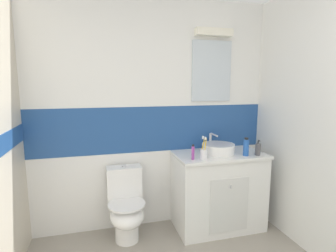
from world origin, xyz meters
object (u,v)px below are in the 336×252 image
object	(u,v)px
soap_dispenser	(258,149)
toothpaste_tube_upright	(193,152)
toilet	(126,207)
toothbrush_cup	(204,153)
sink_basin	(218,148)
shampoo_bottle_tall	(246,147)

from	to	relation	value
soap_dispenser	toothpaste_tube_upright	size ratio (longest dim) A/B	1.07
toilet	toothbrush_cup	size ratio (longest dim) A/B	3.25
sink_basin	shampoo_bottle_tall	xyz separation A→B (m)	(0.24, -0.17, 0.04)
toilet	soap_dispenser	distance (m)	1.49
soap_dispenser	shampoo_bottle_tall	xyz separation A→B (m)	(-0.13, 0.02, 0.03)
sink_basin	shampoo_bottle_tall	size ratio (longest dim) A/B	2.06
sink_basin	soap_dispenser	world-z (taller)	sink_basin
shampoo_bottle_tall	toothpaste_tube_upright	bearing A→B (deg)	178.97
toilet	shampoo_bottle_tall	size ratio (longest dim) A/B	3.89
toothbrush_cup	soap_dispenser	distance (m)	0.60
toothpaste_tube_upright	shampoo_bottle_tall	distance (m)	0.59
toothbrush_cup	shampoo_bottle_tall	bearing A→B (deg)	-1.20
soap_dispenser	toothpaste_tube_upright	xyz separation A→B (m)	(-0.72, 0.03, 0.01)
sink_basin	toothbrush_cup	size ratio (longest dim) A/B	1.72
toothbrush_cup	toothpaste_tube_upright	size ratio (longest dim) A/B	1.51
toothpaste_tube_upright	shampoo_bottle_tall	bearing A→B (deg)	-1.03
shampoo_bottle_tall	soap_dispenser	bearing A→B (deg)	-7.78
sink_basin	toothpaste_tube_upright	world-z (taller)	sink_basin
toothbrush_cup	shampoo_bottle_tall	size ratio (longest dim) A/B	1.20
toilet	shampoo_bottle_tall	bearing A→B (deg)	-8.45
toothpaste_tube_upright	shampoo_bottle_tall	size ratio (longest dim) A/B	0.79
toilet	toothbrush_cup	bearing A→B (deg)	-12.77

